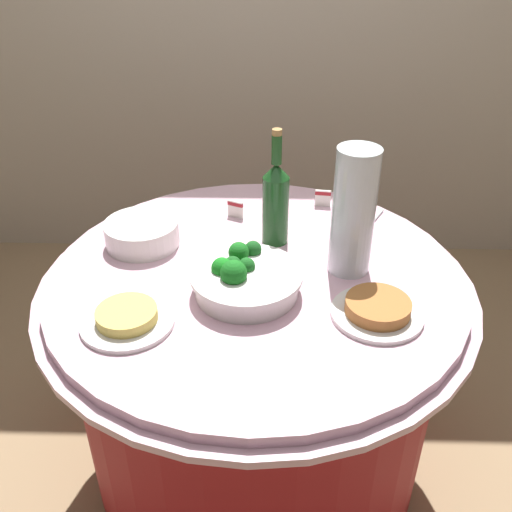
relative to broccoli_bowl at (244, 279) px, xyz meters
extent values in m
plane|color=#9E7F5B|center=(0.03, 0.09, -0.78)|extent=(6.00, 6.00, 0.00)
cylinder|color=maroon|center=(0.03, 0.09, -0.43)|extent=(1.01, 1.01, 0.69)
cylinder|color=#E0B2C6|center=(0.03, 0.09, -0.08)|extent=(1.16, 1.16, 0.02)
cylinder|color=#E0B2C6|center=(0.03, 0.09, -0.05)|extent=(1.10, 1.10, 0.03)
cylinder|color=white|center=(0.00, 0.00, -0.01)|extent=(0.26, 0.26, 0.05)
cylinder|color=white|center=(0.00, 0.00, 0.02)|extent=(0.28, 0.28, 0.01)
sphere|color=#19801E|center=(-0.06, 0.00, 0.03)|extent=(0.05, 0.05, 0.05)
sphere|color=#196E1E|center=(-0.03, -0.01, 0.03)|extent=(0.04, 0.04, 0.04)
sphere|color=#195D1E|center=(0.00, 0.02, 0.03)|extent=(0.04, 0.04, 0.04)
sphere|color=#19561E|center=(0.02, 0.09, 0.03)|extent=(0.04, 0.04, 0.04)
sphere|color=#196F1E|center=(-0.02, -0.03, 0.04)|extent=(0.07, 0.07, 0.07)
sphere|color=#196C1E|center=(-0.02, 0.06, 0.04)|extent=(0.05, 0.05, 0.05)
sphere|color=#19571E|center=(-0.03, 0.02, 0.03)|extent=(0.04, 0.04, 0.04)
cylinder|color=white|center=(-0.30, 0.23, -0.03)|extent=(0.21, 0.21, 0.01)
cylinder|color=white|center=(-0.30, 0.23, -0.02)|extent=(0.21, 0.21, 0.01)
cylinder|color=white|center=(-0.30, 0.23, -0.01)|extent=(0.21, 0.21, 0.01)
cylinder|color=white|center=(-0.30, 0.23, 0.00)|extent=(0.21, 0.21, 0.01)
cylinder|color=white|center=(-0.30, 0.23, 0.01)|extent=(0.21, 0.21, 0.01)
cylinder|color=white|center=(-0.30, 0.23, 0.02)|extent=(0.21, 0.21, 0.01)
cylinder|color=white|center=(-0.30, 0.23, 0.03)|extent=(0.21, 0.21, 0.01)
cylinder|color=#1A4B1D|center=(0.08, 0.25, 0.06)|extent=(0.07, 0.07, 0.20)
cone|color=#1A4B1D|center=(0.08, 0.25, 0.18)|extent=(0.07, 0.07, 0.04)
cylinder|color=#1A4B1D|center=(0.08, 0.25, 0.24)|extent=(0.03, 0.03, 0.08)
cylinder|color=#B2844C|center=(0.08, 0.25, 0.29)|extent=(0.03, 0.03, 0.02)
cylinder|color=silver|center=(0.27, 0.12, 0.13)|extent=(0.11, 0.11, 0.34)
sphere|color=#E5B26B|center=(0.29, 0.12, 0.00)|extent=(0.06, 0.06, 0.06)
sphere|color=#E5B26B|center=(0.26, 0.13, 0.00)|extent=(0.06, 0.06, 0.06)
sphere|color=#E5B26B|center=(0.26, 0.10, 0.00)|extent=(0.06, 0.06, 0.06)
sphere|color=#72C64C|center=(0.29, 0.13, 0.05)|extent=(0.06, 0.06, 0.06)
sphere|color=#72C64C|center=(0.25, 0.12, 0.05)|extent=(0.06, 0.06, 0.06)
sphere|color=#72C64C|center=(0.27, 0.09, 0.05)|extent=(0.06, 0.06, 0.06)
sphere|color=red|center=(0.28, 0.14, 0.11)|extent=(0.06, 0.06, 0.06)
sphere|color=red|center=(0.25, 0.11, 0.11)|extent=(0.06, 0.06, 0.06)
sphere|color=red|center=(0.28, 0.10, 0.11)|extent=(0.06, 0.06, 0.06)
cylinder|color=silver|center=(0.35, 0.39, -0.04)|extent=(0.08, 0.14, 0.01)
cylinder|color=silver|center=(0.38, 0.38, -0.04)|extent=(0.08, 0.14, 0.01)
sphere|color=silver|center=(0.32, 0.31, -0.04)|extent=(0.01, 0.01, 0.01)
cylinder|color=white|center=(0.32, -0.09, -0.03)|extent=(0.22, 0.22, 0.01)
cylinder|color=#B77038|center=(0.32, -0.09, -0.01)|extent=(0.15, 0.15, 0.03)
cylinder|color=white|center=(-0.27, -0.13, -0.03)|extent=(0.22, 0.22, 0.01)
cylinder|color=#EACC60|center=(-0.27, -0.13, -0.01)|extent=(0.14, 0.14, 0.03)
cube|color=white|center=(-0.05, 0.40, -0.01)|extent=(0.05, 0.03, 0.05)
cube|color=maroon|center=(-0.05, 0.40, 0.01)|extent=(0.05, 0.03, 0.01)
cube|color=white|center=(0.23, 0.48, -0.01)|extent=(0.05, 0.01, 0.05)
cube|color=maroon|center=(0.23, 0.48, 0.01)|extent=(0.05, 0.01, 0.01)
camera|label=1|loc=(0.06, -1.16, 0.80)|focal=39.80mm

